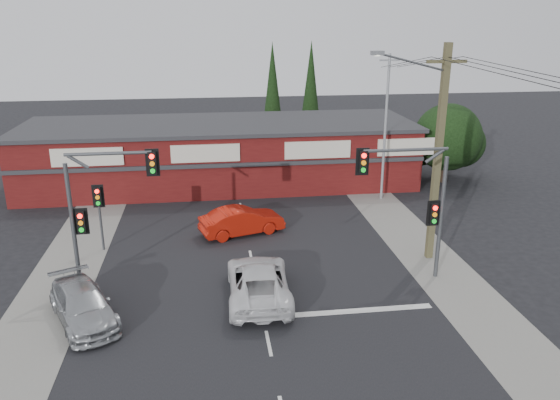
{
  "coord_description": "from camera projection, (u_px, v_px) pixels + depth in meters",
  "views": [
    {
      "loc": [
        -1.85,
        -19.92,
        11.01
      ],
      "look_at": [
        1.26,
        3.0,
        3.24
      ],
      "focal_mm": 35.0,
      "sensor_mm": 36.0,
      "label": 1
    }
  ],
  "objects": [
    {
      "name": "verge_right",
      "position": [
        413.0,
        241.0,
        28.22
      ],
      "size": [
        3.0,
        70.0,
        0.02
      ],
      "primitive_type": "cube",
      "color": "gray",
      "rests_on": "ground"
    },
    {
      "name": "traffic_mast_left",
      "position": [
        97.0,
        200.0,
        22.26
      ],
      "size": [
        3.77,
        0.27,
        5.97
      ],
      "color": "#47494C",
      "rests_on": "ground"
    },
    {
      "name": "silver_suv",
      "position": [
        83.0,
        305.0,
        20.62
      ],
      "size": [
        3.61,
        4.94,
        1.33
      ],
      "primitive_type": "imported",
      "rotation": [
        0.0,
        0.0,
        0.43
      ],
      "color": "#A2A5A7",
      "rests_on": "ground"
    },
    {
      "name": "power_lines",
      "position": [
        514.0,
        79.0,
        18.33
      ],
      "size": [
        2.01,
        29.0,
        1.22
      ],
      "color": "black",
      "rests_on": "ground"
    },
    {
      "name": "red_sedan",
      "position": [
        242.0,
        221.0,
        28.97
      ],
      "size": [
        4.71,
        2.81,
        1.47
      ],
      "primitive_type": "imported",
      "rotation": [
        0.0,
        0.0,
        1.87
      ],
      "color": "#B8190B",
      "rests_on": "ground"
    },
    {
      "name": "lane_dashes",
      "position": [
        255.0,
        274.0,
        24.56
      ],
      "size": [
        0.12,
        42.11,
        0.01
      ],
      "color": "silver",
      "rests_on": "ground"
    },
    {
      "name": "white_suv",
      "position": [
        258.0,
        281.0,
        22.32
      ],
      "size": [
        2.63,
        5.42,
        1.49
      ],
      "primitive_type": "imported",
      "rotation": [
        0.0,
        0.0,
        3.11
      ],
      "color": "silver",
      "rests_on": "ground"
    },
    {
      "name": "conifer_near",
      "position": [
        273.0,
        90.0,
        43.7
      ],
      "size": [
        1.8,
        1.8,
        9.25
      ],
      "color": "#2D2116",
      "rests_on": "ground"
    },
    {
      "name": "pedestal_signal",
      "position": [
        99.0,
        204.0,
        26.41
      ],
      "size": [
        0.55,
        0.27,
        3.38
      ],
      "color": "#47494C",
      "rests_on": "ground"
    },
    {
      "name": "tree_cluster",
      "position": [
        447.0,
        140.0,
        37.9
      ],
      "size": [
        5.9,
        5.1,
        5.5
      ],
      "color": "#2D2116",
      "rests_on": "ground"
    },
    {
      "name": "road_strip",
      "position": [
        250.0,
        250.0,
        27.14
      ],
      "size": [
        14.0,
        70.0,
        0.01
      ],
      "primitive_type": "cube",
      "color": "black",
      "rests_on": "ground"
    },
    {
      "name": "ground",
      "position": [
        260.0,
        299.0,
        22.45
      ],
      "size": [
        120.0,
        120.0,
        0.0
      ],
      "primitive_type": "plane",
      "color": "black",
      "rests_on": "ground"
    },
    {
      "name": "steel_pole",
      "position": [
        385.0,
        126.0,
        33.37
      ],
      "size": [
        1.2,
        0.16,
        9.0
      ],
      "color": "gray",
      "rests_on": "ground"
    },
    {
      "name": "utility_pole",
      "position": [
        436.0,
        148.0,
        24.6
      ],
      "size": [
        4.38,
        0.59,
        10.0
      ],
      "color": "brown",
      "rests_on": "ground"
    },
    {
      "name": "stop_line",
      "position": [
        352.0,
        311.0,
        21.48
      ],
      "size": [
        6.5,
        0.35,
        0.01
      ],
      "primitive_type": "cube",
      "color": "silver",
      "rests_on": "ground"
    },
    {
      "name": "verge_left",
      "position": [
        72.0,
        260.0,
        26.06
      ],
      "size": [
        3.0,
        70.0,
        0.02
      ],
      "primitive_type": "cube",
      "color": "gray",
      "rests_on": "ground"
    },
    {
      "name": "conifer_far",
      "position": [
        311.0,
        86.0,
        46.02
      ],
      "size": [
        1.8,
        1.8,
        9.25
      ],
      "color": "#2D2116",
      "rests_on": "ground"
    },
    {
      "name": "traffic_mast_right",
      "position": [
        418.0,
        193.0,
        23.01
      ],
      "size": [
        3.96,
        0.27,
        5.97
      ],
      "color": "#47494C",
      "rests_on": "ground"
    },
    {
      "name": "shop_building",
      "position": [
        220.0,
        153.0,
        37.6
      ],
      "size": [
        27.3,
        8.4,
        4.22
      ],
      "color": "#4C0F0F",
      "rests_on": "ground"
    }
  ]
}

